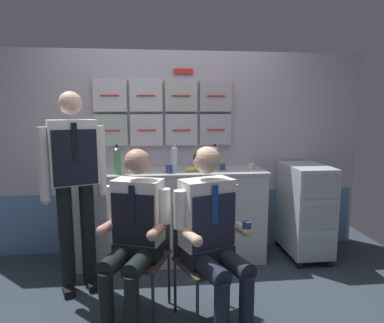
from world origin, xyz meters
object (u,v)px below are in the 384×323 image
Objects in this scene: crew_member_left at (134,228)px; folding_chair_right at (201,247)px; crew_member_standing at (74,175)px; crew_member_right at (213,229)px; service_trolley at (305,208)px; sparkling_bottle_green at (85,159)px; coffee_cup_white at (251,166)px; snack_banana at (192,169)px; folding_chair_left at (143,243)px.

crew_member_left is 0.52m from folding_chair_right.
crew_member_right is at bearing -30.37° from crew_member_standing.
crew_member_right reaches higher than folding_chair_right.
service_trolley is 2.28m from sparkling_bottle_green.
crew_member_left is 1.09m from sparkling_bottle_green.
folding_chair_right is 1.21m from crew_member_standing.
coffee_cup_white is 0.36× the size of snack_banana.
service_trolley is at bearing 0.88° from sparkling_bottle_green.
crew_member_left is 0.75× the size of crew_member_standing.
crew_member_right is 7.48× the size of snack_banana.
crew_member_right reaches higher than sparkling_bottle_green.
snack_banana is at bearing 91.31° from crew_member_right.
folding_chair_right is (0.44, -0.13, 0.00)m from folding_chair_left.
folding_chair_left is 0.82m from crew_member_standing.
folding_chair_left is at bearing 163.10° from folding_chair_right.
service_trolley is 1.52m from folding_chair_right.
folding_chair_left is at bearing -30.97° from crew_member_standing.
crew_member_standing is 1.13m from snack_banana.
crew_member_left reaches higher than coffee_cup_white.
crew_member_left is 1.49× the size of folding_chair_right.
coffee_cup_white is (1.09, 0.84, 0.44)m from folding_chair_left.
snack_banana is at bearing 179.79° from service_trolley.
coffee_cup_white is (0.59, 1.12, 0.25)m from crew_member_right.
folding_chair_right is at bearing -41.36° from sparkling_bottle_green.
crew_member_right is (0.49, -0.28, 0.19)m from folding_chair_left.
crew_member_standing is at bearing -157.17° from snack_banana.
snack_banana is (1.02, 0.04, -0.12)m from sparkling_bottle_green.
crew_member_right is (0.06, -0.15, 0.19)m from folding_chair_right.
crew_member_standing reaches higher than crew_member_left.
service_trolley is 0.76× the size of crew_member_right.
folding_chair_right is at bearing -123.73° from coffee_cup_white.
folding_chair_right is 1.01m from snack_banana.
sparkling_bottle_green is at bearing 87.95° from crew_member_standing.
crew_member_left is at bearing -151.60° from service_trolley.
coffee_cup_white is at bearing 62.12° from crew_member_right.
sparkling_bottle_green is 1.75× the size of snack_banana.
crew_member_left reaches higher than folding_chair_right.
folding_chair_left is 1.45m from coffee_cup_white.
folding_chair_right is 13.68× the size of coffee_cup_white.
coffee_cup_white is at bearing 56.27° from folding_chair_right.
crew_member_right reaches higher than crew_member_left.
crew_member_left is 1.10m from snack_banana.
service_trolley is 1.15× the size of folding_chair_right.
service_trolley is at bearing -6.99° from coffee_cup_white.
sparkling_bottle_green is at bearing 119.24° from crew_member_left.
crew_member_right is 1.51m from sparkling_bottle_green.
snack_banana is at bearing 2.14° from sparkling_bottle_green.
crew_member_standing is at bearing 136.19° from crew_member_left.
snack_banana reaches higher than folding_chair_left.
crew_member_right is at bearing -88.69° from snack_banana.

